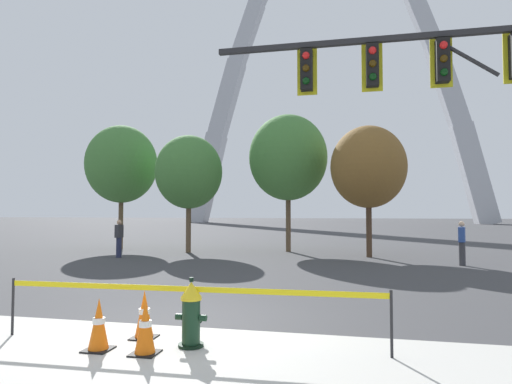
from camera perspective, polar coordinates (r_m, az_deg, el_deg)
The scene contains 14 objects.
ground_plane at distance 7.86m, azimuth -9.23°, elevation -16.84°, with size 240.00×240.00×0.00m, color #3D3D3F.
fire_hydrant at distance 6.53m, azimuth -8.51°, elevation -15.60°, with size 0.46×0.48×0.99m.
caution_tape_barrier at distance 6.55m, azimuth -9.16°, elevation -14.11°, with size 5.75×0.19×0.90m.
traffic_cone_by_hydrant at distance 6.70m, azimuth -19.99°, elevation -16.10°, with size 0.36×0.36×0.73m.
traffic_cone_mid_sidewalk at distance 6.35m, azimuth -14.37°, elevation -16.93°, with size 0.36×0.36×0.73m.
traffic_cone_curb_edge at distance 7.10m, azimuth -14.48°, elevation -15.39°, with size 0.36×0.36×0.73m.
traffic_signal_gantry at distance 10.00m, azimuth 25.81°, elevation 11.93°, with size 7.82×0.44×6.00m.
monument_arch at distance 77.10m, azimuth 9.87°, elevation 14.13°, with size 51.00×3.14×55.73m.
tree_far_left at distance 23.85m, azimuth -17.27°, elevation 3.50°, with size 3.69×3.69×6.46m.
tree_left_mid at distance 20.94m, azimuth -8.83°, elevation 2.60°, with size 3.19×3.19×5.59m.
tree_center_left at distance 21.27m, azimuth 4.24°, elevation 4.52°, with size 3.82×3.82×6.68m.
tree_center_right at distance 19.24m, azimuth 14.56°, elevation 3.20°, with size 3.22×3.22×5.63m.
pedestrian_walking_left at distance 17.35m, azimuth 25.47°, elevation -6.05°, with size 0.30×0.39×1.59m.
pedestrian_standing_center at distance 19.30m, azimuth -17.59°, elevation -5.81°, with size 0.25×0.37×1.59m.
Camera 1 is at (2.76, -7.10, 1.94)m, focal length 30.40 mm.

